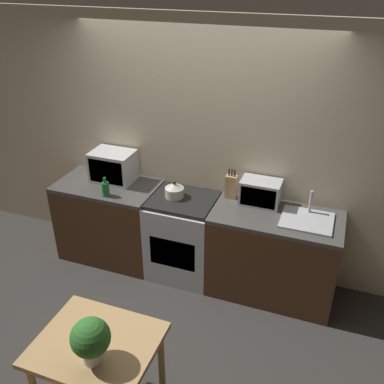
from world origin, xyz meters
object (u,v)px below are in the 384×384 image
(toaster_oven, at_px, (260,192))
(microwave, at_px, (113,166))
(kettle, at_px, (174,190))
(bottle, at_px, (106,189))
(stove_range, at_px, (183,236))
(dining_table, at_px, (98,354))

(toaster_oven, bearing_deg, microwave, -178.45)
(kettle, bearing_deg, bottle, -161.52)
(stove_range, distance_m, kettle, 0.53)
(stove_range, xyz_separation_m, microwave, (-0.84, 0.12, 0.61))
(kettle, distance_m, microwave, 0.77)
(bottle, relative_size, toaster_oven, 0.53)
(stove_range, height_order, dining_table, stove_range)
(microwave, bearing_deg, dining_table, -64.31)
(kettle, relative_size, bottle, 0.94)
(kettle, bearing_deg, toaster_oven, 10.85)
(kettle, bearing_deg, dining_table, -84.82)
(kettle, height_order, dining_table, kettle)
(stove_range, height_order, kettle, kettle)
(dining_table, bearing_deg, microwave, 115.69)
(stove_range, bearing_deg, kettle, 174.83)
(kettle, height_order, toaster_oven, toaster_oven)
(microwave, relative_size, bottle, 2.20)
(stove_range, relative_size, microwave, 2.03)
(stove_range, height_order, microwave, microwave)
(kettle, height_order, microwave, microwave)
(stove_range, distance_m, dining_table, 1.78)
(toaster_oven, bearing_deg, stove_range, -167.18)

